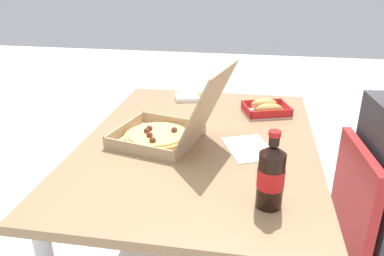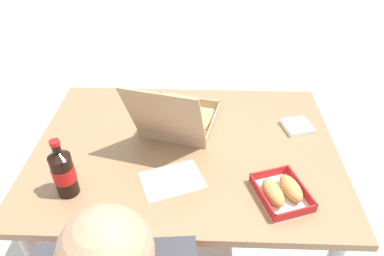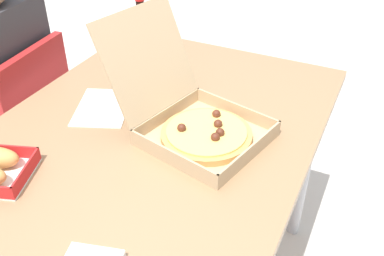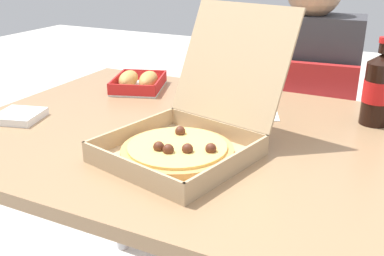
% 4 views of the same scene
% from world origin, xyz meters
% --- Properties ---
extents(ground_plane, '(10.00, 10.00, 0.00)m').
position_xyz_m(ground_plane, '(0.00, 0.00, 0.00)').
color(ground_plane, beige).
extents(dining_table, '(1.19, 0.86, 0.76)m').
position_xyz_m(dining_table, '(0.00, 0.00, 0.67)').
color(dining_table, '#997551').
rests_on(dining_table, ground_plane).
extents(pizza_box_open, '(0.37, 0.46, 0.31)m').
position_xyz_m(pizza_box_open, '(0.03, -0.12, 0.80)').
color(pizza_box_open, tan).
rests_on(pizza_box_open, dining_table).
extents(bread_side_box, '(0.20, 0.23, 0.06)m').
position_xyz_m(bread_side_box, '(-0.33, 0.25, 0.78)').
color(bread_side_box, white).
rests_on(bread_side_box, dining_table).
extents(cola_bottle, '(0.07, 0.07, 0.22)m').
position_xyz_m(cola_bottle, '(0.38, 0.25, 0.85)').
color(cola_bottle, black).
rests_on(cola_bottle, dining_table).
extents(paper_menu, '(0.25, 0.22, 0.00)m').
position_xyz_m(paper_menu, '(0.04, 0.19, 0.76)').
color(paper_menu, white).
rests_on(paper_menu, dining_table).
extents(napkin_pile, '(0.13, 0.13, 0.02)m').
position_xyz_m(napkin_pile, '(-0.46, -0.13, 0.77)').
color(napkin_pile, white).
rests_on(napkin_pile, dining_table).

